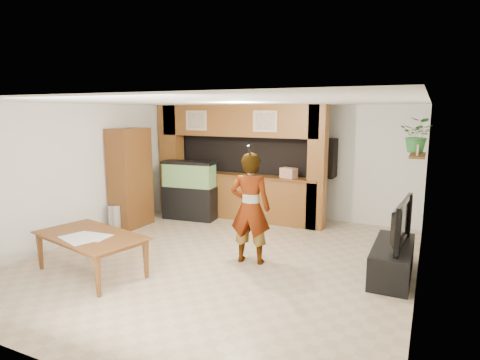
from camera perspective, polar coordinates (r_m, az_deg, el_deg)
The scene contains 21 objects.
floor at distance 6.90m, azimuth -2.61°, elevation -11.14°, with size 6.50×6.50×0.00m, color tan.
ceiling at distance 6.45m, azimuth -2.79°, elevation 11.00°, with size 6.50×6.50×0.00m, color white.
wall_back at distance 9.50m, azimuth 6.64°, elevation 2.68°, with size 6.00×6.00×0.00m, color beige.
wall_left at distance 8.38m, azimuth -21.07°, elevation 1.15°, with size 6.50×6.50×0.00m, color beige.
wall_right at distance 5.79m, azimuth 24.49°, elevation -2.69°, with size 6.50×6.50×0.00m, color beige.
partition at distance 9.30m, azimuth -0.14°, elevation 2.67°, with size 4.20×0.99×2.60m.
wall_clock at distance 9.01m, azimuth -16.53°, elevation 5.79°, with size 0.05×0.25×0.25m.
wall_shelf at distance 7.66m, azimuth 23.95°, elevation 3.23°, with size 0.25×0.90×0.04m, color brown.
pantry_cabinet at distance 8.86m, azimuth -15.35°, elevation 0.28°, with size 0.53×0.86×2.11m, color brown.
trash_can at distance 8.73m, azimuth -17.25°, elevation -5.15°, with size 0.31×0.31×0.56m, color #B2B2B7.
aquarium at distance 9.26m, azimuth -7.20°, elevation -1.55°, with size 1.21×0.45×1.34m.
tv_stand at distance 6.55m, azimuth 20.84°, elevation -10.64°, with size 0.54×1.48×0.49m, color black.
television at distance 6.38m, azimuth 21.16°, elevation -5.60°, with size 1.21×0.16×0.70m, color black.
photo_frame at distance 7.45m, azimuth 23.96°, elevation 3.93°, with size 0.03×0.14×0.18m, color tan.
potted_plant at distance 7.94m, azimuth 23.98°, elevation 5.85°, with size 0.57×0.49×0.63m, color #2C6F30.
person at distance 6.50m, azimuth 1.47°, elevation -4.03°, with size 0.66×0.44×1.82m, color tan.
microphone at distance 6.18m, azimuth 1.32°, elevation 4.26°, with size 0.04×0.04×0.17m, color black.
dining_table at distance 6.60m, azimuth -20.61°, elevation -9.92°, with size 1.75×0.98×0.62m, color brown.
newspaper_a at distance 6.39m, azimuth -21.79°, elevation -7.67°, with size 0.59×0.43×0.01m, color silver.
newspaper_b at distance 6.40m, azimuth -20.22°, elevation -7.56°, with size 0.49×0.36×0.01m, color silver.
counter_box at distance 8.67m, azimuth 6.94°, elevation 0.99°, with size 0.33×0.22×0.22m, color #AB7B5C.
Camera 1 is at (3.06, -5.67, 2.46)m, focal length 30.00 mm.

